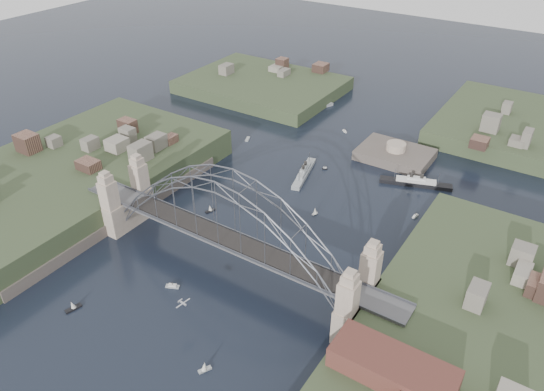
{
  "coord_description": "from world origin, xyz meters",
  "views": [
    {
      "loc": [
        57.24,
        -69.54,
        77.37
      ],
      "look_at": [
        0.0,
        18.0,
        10.0
      ],
      "focal_mm": 33.83,
      "sensor_mm": 36.0,
      "label": 1
    }
  ],
  "objects_px": {
    "ocean_liner": "(416,183)",
    "wharf_shed": "(393,368)",
    "bridge": "(226,224)",
    "naval_cruiser_near": "(304,173)",
    "fort_island": "(394,160)",
    "naval_cruiser_far": "(317,107)"
  },
  "relations": [
    {
      "from": "ocean_liner",
      "to": "wharf_shed",
      "type": "bearing_deg",
      "value": -73.83
    },
    {
      "from": "bridge",
      "to": "wharf_shed",
      "type": "height_order",
      "value": "bridge"
    },
    {
      "from": "naval_cruiser_near",
      "to": "bridge",
      "type": "bearing_deg",
      "value": -81.71
    },
    {
      "from": "wharf_shed",
      "to": "ocean_liner",
      "type": "bearing_deg",
      "value": 106.17
    },
    {
      "from": "fort_island",
      "to": "wharf_shed",
      "type": "relative_size",
      "value": 1.1
    },
    {
      "from": "naval_cruiser_near",
      "to": "ocean_liner",
      "type": "relative_size",
      "value": 0.9
    },
    {
      "from": "wharf_shed",
      "to": "naval_cruiser_near",
      "type": "bearing_deg",
      "value": 130.4
    },
    {
      "from": "fort_island",
      "to": "naval_cruiser_near",
      "type": "distance_m",
      "value": 30.8
    },
    {
      "from": "bridge",
      "to": "naval_cruiser_far",
      "type": "xyz_separation_m",
      "value": [
        -27.35,
        91.2,
        -11.58
      ]
    },
    {
      "from": "naval_cruiser_near",
      "to": "fort_island",
      "type": "bearing_deg",
      "value": 52.75
    },
    {
      "from": "bridge",
      "to": "fort_island",
      "type": "xyz_separation_m",
      "value": [
        12.0,
        70.0,
        -12.66
      ]
    },
    {
      "from": "fort_island",
      "to": "naval_cruiser_far",
      "type": "xyz_separation_m",
      "value": [
        -39.35,
        21.2,
        1.08
      ]
    },
    {
      "from": "fort_island",
      "to": "naval_cruiser_far",
      "type": "bearing_deg",
      "value": 151.69
    },
    {
      "from": "fort_island",
      "to": "ocean_liner",
      "type": "relative_size",
      "value": 1.09
    },
    {
      "from": "wharf_shed",
      "to": "naval_cruiser_near",
      "type": "height_order",
      "value": "wharf_shed"
    },
    {
      "from": "bridge",
      "to": "naval_cruiser_near",
      "type": "xyz_separation_m",
      "value": [
        -6.63,
        45.5,
        -11.48
      ]
    },
    {
      "from": "ocean_liner",
      "to": "naval_cruiser_near",
      "type": "bearing_deg",
      "value": -156.75
    },
    {
      "from": "wharf_shed",
      "to": "naval_cruiser_far",
      "type": "height_order",
      "value": "wharf_shed"
    },
    {
      "from": "naval_cruiser_near",
      "to": "ocean_liner",
      "type": "distance_m",
      "value": 32.31
    },
    {
      "from": "bridge",
      "to": "naval_cruiser_near",
      "type": "bearing_deg",
      "value": 98.29
    },
    {
      "from": "wharf_shed",
      "to": "ocean_liner",
      "type": "relative_size",
      "value": 0.99
    },
    {
      "from": "naval_cruiser_near",
      "to": "ocean_liner",
      "type": "bearing_deg",
      "value": 23.25
    }
  ]
}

